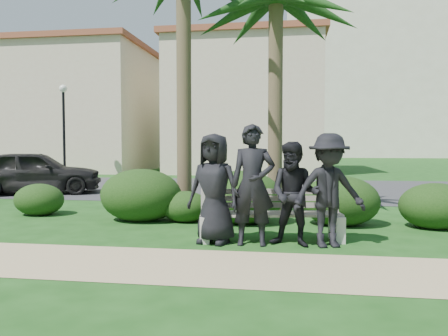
{
  "coord_description": "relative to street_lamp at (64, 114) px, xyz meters",
  "views": [
    {
      "loc": [
        1.37,
        -7.01,
        1.49
      ],
      "look_at": [
        0.18,
        1.0,
        1.07
      ],
      "focal_mm": 35.0,
      "sensor_mm": 36.0,
      "label": 1
    }
  ],
  "objects": [
    {
      "name": "asphalt_street",
      "position": [
        9.0,
        -4.0,
        -2.94
      ],
      "size": [
        160.0,
        8.0,
        0.01
      ],
      "primitive_type": "cube",
      "color": "#2D2D30",
      "rests_on": "ground"
    },
    {
      "name": "hedge_d",
      "position": [
        9.47,
        -10.7,
        -2.42
      ],
      "size": [
        1.6,
        1.32,
        1.04
      ],
      "primitive_type": "ellipsoid",
      "color": "#17340E",
      "rests_on": "ground"
    },
    {
      "name": "man_b",
      "position": [
        9.84,
        -12.56,
        -2.04
      ],
      "size": [
        0.68,
        0.47,
        1.81
      ],
      "primitive_type": "imported",
      "rotation": [
        0.0,
        0.0,
        0.05
      ],
      "color": "black",
      "rests_on": "ground"
    },
    {
      "name": "park_bench",
      "position": [
        10.1,
        -12.2,
        -2.6
      ],
      "size": [
        2.27,
        0.83,
        0.77
      ],
      "rotation": [
        0.0,
        0.0,
        0.15
      ],
      "color": "gray",
      "rests_on": "ground"
    },
    {
      "name": "man_d",
      "position": [
        10.95,
        -12.52,
        -2.11
      ],
      "size": [
        1.2,
        0.88,
        1.67
      ],
      "primitive_type": "imported",
      "rotation": [
        0.0,
        0.0,
        0.27
      ],
      "color": "black",
      "rests_on": "ground"
    },
    {
      "name": "man_a",
      "position": [
        9.25,
        -12.5,
        -2.11
      ],
      "size": [
        0.93,
        0.73,
        1.67
      ],
      "primitive_type": "imported",
      "rotation": [
        0.0,
        0.0,
        -0.27
      ],
      "color": "black",
      "rests_on": "ground"
    },
    {
      "name": "hotel_tower",
      "position": [
        23.0,
        43.0,
        10.46
      ],
      "size": [
        26.0,
        18.0,
        37.3
      ],
      "color": "beige",
      "rests_on": "ground"
    },
    {
      "name": "hedge_f",
      "position": [
        12.99,
        -10.74,
        -2.52
      ],
      "size": [
        1.29,
        1.07,
        0.84
      ],
      "primitive_type": "ellipsoid",
      "color": "#17340E",
      "rests_on": "ground"
    },
    {
      "name": "hedge_a",
      "position": [
        5.08,
        -10.41,
        -2.6
      ],
      "size": [
        1.06,
        0.88,
        0.69
      ],
      "primitive_type": "ellipsoid",
      "color": "#17340E",
      "rests_on": "ground"
    },
    {
      "name": "stucco_bldg_left",
      "position": [
        -3.0,
        6.0,
        0.72
      ],
      "size": [
        10.4,
        8.4,
        7.3
      ],
      "color": "#C8B596",
      "rests_on": "ground"
    },
    {
      "name": "hedge_e",
      "position": [
        11.32,
        -10.65,
        -2.47
      ],
      "size": [
        1.46,
        1.21,
        0.95
      ],
      "primitive_type": "ellipsoid",
      "color": "#17340E",
      "rests_on": "ground"
    },
    {
      "name": "hedge_b",
      "position": [
        7.46,
        -10.72,
        -2.41
      ],
      "size": [
        1.63,
        1.34,
        1.06
      ],
      "primitive_type": "ellipsoid",
      "color": "#17340E",
      "rests_on": "ground"
    },
    {
      "name": "ground",
      "position": [
        9.0,
        -12.0,
        -2.94
      ],
      "size": [
        160.0,
        160.0,
        0.0
      ],
      "primitive_type": "plane",
      "color": "#164213",
      "rests_on": "ground"
    },
    {
      "name": "street_lamp",
      "position": [
        0.0,
        0.0,
        0.0
      ],
      "size": [
        0.36,
        0.36,
        4.29
      ],
      "color": "black",
      "rests_on": "ground"
    },
    {
      "name": "hedge_c",
      "position": [
        8.37,
        -10.75,
        -2.63
      ],
      "size": [
        0.95,
        0.78,
        0.62
      ],
      "primitive_type": "ellipsoid",
      "color": "#17340E",
      "rests_on": "ground"
    },
    {
      "name": "man_c",
      "position": [
        10.45,
        -12.54,
        -2.17
      ],
      "size": [
        0.87,
        0.75,
        1.55
      ],
      "primitive_type": "imported",
      "rotation": [
        0.0,
        0.0,
        -0.24
      ],
      "color": "black",
      "rests_on": "ground"
    },
    {
      "name": "car_a",
      "position": [
        2.66,
        -6.67,
        -2.28
      ],
      "size": [
        4.21,
        2.9,
        1.33
      ],
      "primitive_type": "imported",
      "rotation": [
        0.0,
        0.0,
        1.95
      ],
      "color": "black",
      "rests_on": "ground"
    },
    {
      "name": "footpath",
      "position": [
        9.0,
        -13.8,
        -2.94
      ],
      "size": [
        30.0,
        1.6,
        0.01
      ],
      "primitive_type": "cube",
      "color": "tan",
      "rests_on": "ground"
    },
    {
      "name": "stucco_bldg_right",
      "position": [
        8.0,
        6.0,
        0.72
      ],
      "size": [
        8.4,
        8.4,
        7.3
      ],
      "color": "#C8B596",
      "rests_on": "ground"
    }
  ]
}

